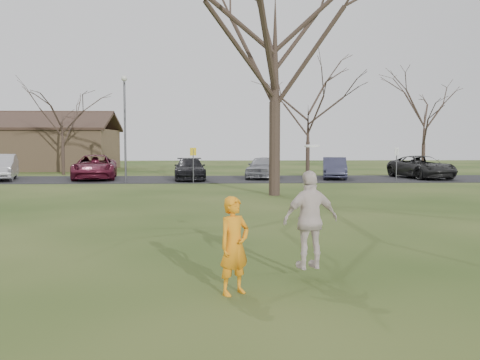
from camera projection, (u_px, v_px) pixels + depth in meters
name	position (u px, v px, depth m)	size (l,w,h in m)	color
ground	(250.00, 290.00, 8.43)	(120.00, 120.00, 0.00)	#1E380F
parking_strip	(227.00, 179.00, 33.34)	(62.00, 6.50, 0.04)	black
player_defender	(234.00, 246.00, 8.14)	(0.57, 0.37, 1.55)	orange
car_1	(0.00, 167.00, 32.35)	(1.71, 4.89, 1.61)	#A7A6AC
car_2	(95.00, 167.00, 33.06)	(2.57, 5.58, 1.55)	#5B1528
car_3	(190.00, 169.00, 32.63)	(1.91, 4.69, 1.36)	black
car_4	(263.00, 167.00, 33.84)	(1.72, 4.28, 1.46)	gray
car_5	(334.00, 168.00, 33.53)	(1.46, 4.19, 1.38)	#32334B
car_6	(422.00, 167.00, 33.96)	(2.44, 5.30, 1.47)	black
catching_play	(310.00, 220.00, 8.95)	(1.07, 0.66, 2.16)	silver
lamp_post	(125.00, 115.00, 30.32)	(0.34, 0.34, 6.27)	#47474C
sign_yellow	(193.00, 158.00, 30.16)	(0.35, 0.35, 2.08)	#47474C
sign_white	(397.00, 158.00, 30.65)	(0.35, 0.35, 2.08)	#47474C
big_tree	(275.00, 38.00, 22.95)	(9.00, 9.00, 14.00)	#352821
small_tree_row	(285.00, 122.00, 38.28)	(55.00, 5.90, 8.50)	#352821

